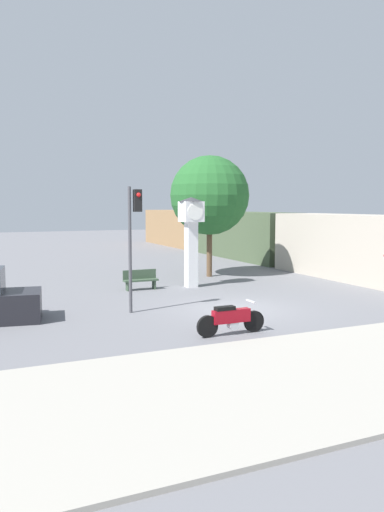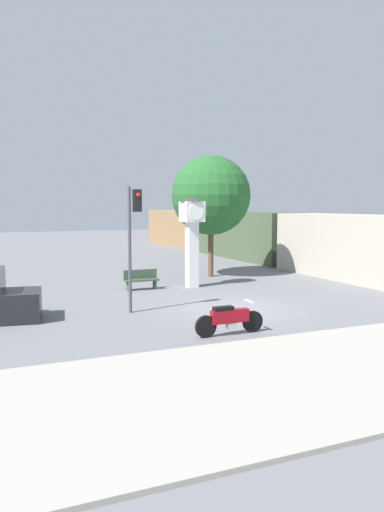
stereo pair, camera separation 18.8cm
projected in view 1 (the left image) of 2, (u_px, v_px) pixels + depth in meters
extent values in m
plane|color=slate|center=(236.00, 309.00, 18.80)|extent=(120.00, 120.00, 0.00)
cube|color=#9E998E|center=(379.00, 363.00, 12.21)|extent=(36.00, 6.00, 0.10)
cylinder|color=black|center=(254.00, 321.00, 15.36)|extent=(0.67, 0.12, 0.67)
cylinder|color=black|center=(207.00, 327.00, 14.70)|extent=(0.67, 0.12, 0.67)
cube|color=maroon|center=(231.00, 316.00, 15.00)|extent=(1.22, 0.25, 0.40)
cube|color=black|center=(225.00, 308.00, 14.89)|extent=(0.62, 0.26, 0.11)
cylinder|color=silver|center=(233.00, 325.00, 15.05)|extent=(0.31, 0.22, 0.31)
cube|color=silver|center=(251.00, 301.00, 15.24)|extent=(0.07, 0.49, 0.04)
cube|color=white|center=(191.00, 255.00, 23.69)|extent=(0.50, 0.50, 3.12)
cube|color=white|center=(191.00, 212.00, 23.48)|extent=(0.96, 0.96, 0.96)
cylinder|color=white|center=(195.00, 212.00, 23.04)|extent=(0.77, 0.02, 0.77)
cone|color=#333338|center=(191.00, 199.00, 23.42)|extent=(1.15, 1.15, 0.20)
cube|color=#ADA393|center=(362.00, 248.00, 25.76)|extent=(2.80, 11.79, 3.40)
cube|color=#425138|center=(242.00, 235.00, 37.03)|extent=(2.80, 11.79, 3.40)
cube|color=olive|center=(179.00, 228.00, 48.29)|extent=(2.80, 11.79, 3.40)
cylinder|color=#47474C|center=(130.00, 250.00, 17.92)|extent=(0.12, 0.12, 4.56)
cube|color=black|center=(137.00, 201.00, 17.87)|extent=(0.28, 0.24, 0.80)
sphere|color=red|center=(139.00, 195.00, 17.71)|extent=(0.16, 0.16, 0.16)
cylinder|color=brown|center=(209.00, 252.00, 27.24)|extent=(0.30, 0.30, 2.71)
sphere|color=#235B28|center=(210.00, 195.00, 26.93)|extent=(4.28, 4.28, 4.28)
cube|color=#384C38|center=(141.00, 280.00, 22.98)|extent=(1.60, 0.44, 0.08)
cube|color=#384C38|center=(140.00, 274.00, 23.13)|extent=(1.60, 0.06, 0.44)
cube|color=#384C38|center=(128.00, 286.00, 22.75)|extent=(0.08, 0.35, 0.41)
cube|color=#384C38|center=(154.00, 285.00, 23.27)|extent=(0.08, 0.35, 0.41)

